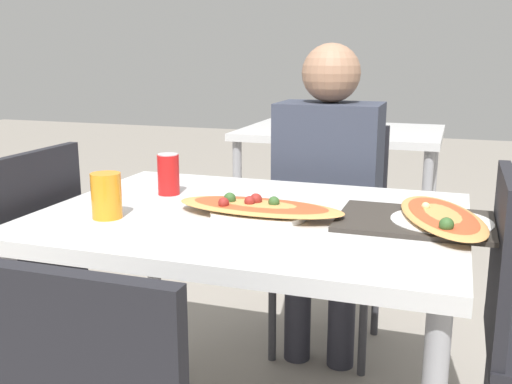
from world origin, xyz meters
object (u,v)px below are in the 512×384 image
Objects in this scene: chair_far_seated at (332,223)px; pizza_second at (442,218)px; chair_side_left at (13,270)px; person_seated at (328,178)px; drink_glass at (106,196)px; pizza_main at (259,208)px; soda_can at (168,174)px; dining_table at (252,239)px.

pizza_second is (0.42, -0.72, 0.25)m from chair_far_seated.
chair_side_left reaches higher than pizza_second.
person_seated is 0.91m from drink_glass.
chair_side_left is 1.86× the size of pizza_main.
drink_glass reaches higher than pizza_main.
chair_side_left is 0.57m from soda_can.
chair_side_left is at bearing 44.84° from chair_far_seated.
drink_glass reaches higher than dining_table.
person_seated reaches higher than pizza_main.
pizza_main is 0.40m from drink_glass.
soda_can reaches higher than drink_glass.
person_seated is 0.74m from pizza_second.
person_seated is 9.85× the size of drink_glass.
chair_side_left is 6.95× the size of soda_can.
chair_side_left is 0.51m from drink_glass.
chair_far_seated is at bearing -45.16° from chair_side_left.
drink_glass is (-0.42, -0.81, 0.09)m from person_seated.
chair_far_seated is at bearing -90.00° from person_seated.
pizza_second is (0.83, 0.20, -0.04)m from drink_glass.
drink_glass is 0.26× the size of pizza_second.
chair_far_seated is 1.86× the size of pizza_main.
soda_can is at bearing 158.39° from dining_table.
drink_glass is (-0.34, -0.17, 0.13)m from dining_table.
chair_far_seated is 0.81m from pizza_main.
chair_far_seated is 0.23m from person_seated.
soda_can is (0.44, 0.20, 0.29)m from chair_side_left.
drink_glass is at bearing -166.32° from pizza_second.
person_seated is at bearing 86.02° from pizza_main.
pizza_main is at bearing 86.60° from chair_far_seated.
pizza_main is at bearing -86.28° from chair_side_left.
dining_table is 0.64m from person_seated.
person_seated is at bearing 90.00° from chair_far_seated.
soda_can is at bearing 58.48° from chair_far_seated.
soda_can is at bearing 156.79° from pizza_main.
person_seated is at bearing 53.21° from soda_can.
chair_side_left is at bearing -174.44° from dining_table.
pizza_main is at bearing -173.19° from pizza_second.
dining_table is at bearing 142.07° from pizza_main.
pizza_main is (0.78, 0.05, 0.25)m from chair_side_left.
chair_side_left reaches higher than soda_can.
chair_side_left is at bearing 166.77° from drink_glass.
chair_side_left is 7.26× the size of drink_glass.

